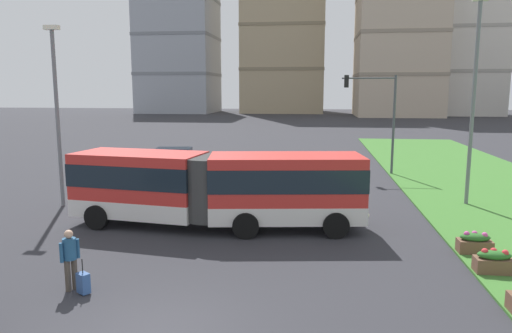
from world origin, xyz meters
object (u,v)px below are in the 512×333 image
object	(u,v)px
articulated_bus	(216,187)
apartment_tower_west	(179,39)
rolling_suitcase	(83,283)
apartment_tower_centre	(400,17)
pedestrian_crossing	(70,256)
apartment_tower_eastcentre	(458,32)
flower_planter_1	(494,261)
apartment_tower_westcentre	(285,9)
traffic_light_far_right	(378,108)
streetlight_left	(57,109)
streetlight_median	(474,95)
flower_planter_2	(475,243)
car_navy_sedan	(175,160)

from	to	relation	value
articulated_bus	apartment_tower_west	xyz separation A→B (m)	(-29.61, 97.19, 16.17)
rolling_suitcase	apartment_tower_centre	size ratio (longest dim) A/B	0.02
articulated_bus	rolling_suitcase	bearing A→B (deg)	-108.53
articulated_bus	apartment_tower_centre	world-z (taller)	apartment_tower_centre
pedestrian_crossing	apartment_tower_eastcentre	xyz separation A→B (m)	(37.45, 101.23, 17.18)
flower_planter_1	apartment_tower_west	bearing A→B (deg)	111.07
rolling_suitcase	apartment_tower_westcentre	bearing A→B (deg)	91.00
rolling_suitcase	traffic_light_far_right	distance (m)	22.99
articulated_bus	traffic_light_far_right	distance (m)	15.76
traffic_light_far_right	apartment_tower_eastcentre	bearing A→B (deg)	71.74
flower_planter_1	apartment_tower_eastcentre	distance (m)	103.32
articulated_bus	apartment_tower_west	world-z (taller)	apartment_tower_west
rolling_suitcase	apartment_tower_west	distance (m)	108.97
flower_planter_1	streetlight_left	bearing A→B (deg)	159.46
rolling_suitcase	apartment_tower_westcentre	xyz separation A→B (m)	(-1.90, 108.47, 24.64)
articulated_bus	pedestrian_crossing	size ratio (longest dim) A/B	6.92
streetlight_median	apartment_tower_centre	world-z (taller)	apartment_tower_centre
pedestrian_crossing	streetlight_median	distance (m)	18.80
apartment_tower_centre	streetlight_left	bearing A→B (deg)	-108.83
articulated_bus	flower_planter_1	world-z (taller)	articulated_bus
pedestrian_crossing	traffic_light_far_right	size ratio (longest dim) A/B	0.27
traffic_light_far_right	apartment_tower_centre	world-z (taller)	apartment_tower_centre
pedestrian_crossing	flower_planter_2	xyz separation A→B (m)	(12.11, 4.42, -0.58)
traffic_light_far_right	pedestrian_crossing	bearing A→B (deg)	-118.06
car_navy_sedan	streetlight_left	xyz separation A→B (m)	(-2.46, -10.51, 3.91)
car_navy_sedan	apartment_tower_eastcentre	bearing A→B (deg)	63.66
car_navy_sedan	traffic_light_far_right	size ratio (longest dim) A/B	0.71
apartment_tower_west	articulated_bus	bearing A→B (deg)	-73.06
streetlight_median	apartment_tower_centre	bearing A→B (deg)	83.38
car_navy_sedan	flower_planter_1	bearing A→B (deg)	-48.65
car_navy_sedan	streetlight_median	world-z (taller)	streetlight_median
flower_planter_1	apartment_tower_centre	world-z (taller)	apartment_tower_centre
flower_planter_1	apartment_tower_centre	xyz separation A→B (m)	(11.44, 91.33, 20.18)
flower_planter_1	apartment_tower_westcentre	world-z (taller)	apartment_tower_westcentre
traffic_light_far_right	apartment_tower_westcentre	bearing A→B (deg)	97.81
pedestrian_crossing	streetlight_left	distance (m)	11.26
articulated_bus	apartment_tower_west	distance (m)	102.87
streetlight_median	apartment_tower_eastcentre	size ratio (longest dim) A/B	0.27
rolling_suitcase	streetlight_left	bearing A→B (deg)	121.73
traffic_light_far_right	flower_planter_1	bearing A→B (deg)	-85.19
streetlight_left	apartment_tower_westcentre	world-z (taller)	apartment_tower_westcentre
car_navy_sedan	apartment_tower_westcentre	bearing A→B (deg)	89.06
apartment_tower_centre	apartment_tower_eastcentre	xyz separation A→B (m)	(13.90, 7.25, -2.43)
flower_planter_1	flower_planter_2	xyz separation A→B (m)	(0.00, 1.77, 0.00)
car_navy_sedan	apartment_tower_centre	xyz separation A→B (m)	(26.46, 74.27, 19.86)
articulated_bus	traffic_light_far_right	xyz separation A→B (m)	(7.91, 13.35, 2.74)
apartment_tower_eastcentre	traffic_light_far_right	bearing A→B (deg)	-108.26
car_navy_sedan	apartment_tower_centre	size ratio (longest dim) A/B	0.11
pedestrian_crossing	streetlight_median	world-z (taller)	streetlight_median
car_navy_sedan	streetlight_median	xyz separation A→B (m)	(16.91, -7.94, 4.57)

